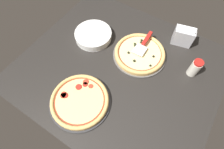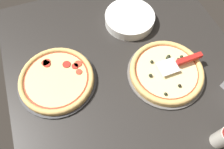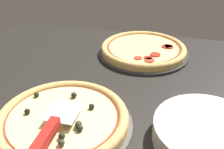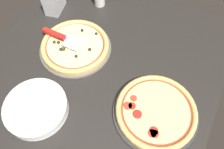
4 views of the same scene
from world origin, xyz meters
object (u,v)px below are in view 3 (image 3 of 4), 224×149
object	(u,v)px
pizza_back	(143,49)
plate_stack	(208,133)
serving_spatula	(49,132)
pizza_front	(63,119)

from	to	relation	value
pizza_back	plate_stack	world-z (taller)	plate_stack
serving_spatula	plate_stack	bearing A→B (deg)	20.04
pizza_front	serving_spatula	bearing A→B (deg)	-84.62
pizza_front	plate_stack	xyz separation A→B (cm)	(34.20, 3.77, -0.12)
pizza_back	plate_stack	size ratio (longest dim) A/B	1.29
pizza_front	plate_stack	bearing A→B (deg)	6.29
pizza_front	plate_stack	size ratio (longest dim) A/B	1.29
pizza_back	plate_stack	bearing A→B (deg)	-63.36
pizza_front	plate_stack	distance (cm)	34.41
pizza_front	serving_spatula	world-z (taller)	serving_spatula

